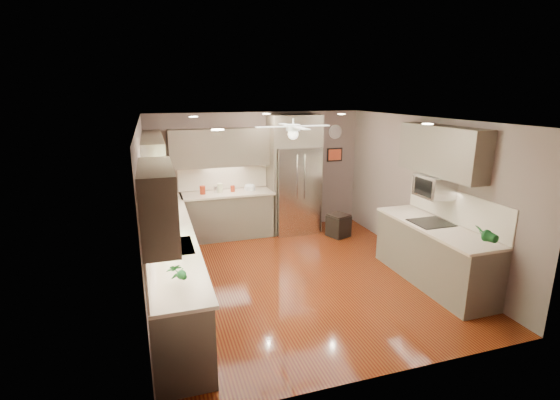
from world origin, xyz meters
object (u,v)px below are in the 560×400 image
canister_c (220,188)px  soap_bottle (162,228)px  potted_plant_right (485,234)px  microwave (434,186)px  stool (338,225)px  canister_a (203,190)px  potted_plant_left (176,272)px  canister_d (233,189)px  bowl (250,189)px  canister_b (216,189)px  paper_towel (173,246)px  refrigerator (295,176)px

canister_c → soap_bottle: bearing=-118.2°
potted_plant_right → microwave: (0.13, 1.22, 0.36)m
stool → canister_a: bearing=165.5°
soap_bottle → potted_plant_right: (3.95, -1.80, 0.09)m
potted_plant_left → canister_d: bearing=70.8°
potted_plant_left → bowl: potted_plant_left is taller
canister_a → potted_plant_left: (-0.75, -3.88, 0.08)m
canister_b → potted_plant_right: 4.91m
canister_c → potted_plant_left: size_ratio=0.57×
microwave → paper_towel: (-3.97, -0.31, -0.40)m
canister_c → microwave: 4.05m
soap_bottle → paper_towel: 0.90m
canister_b → potted_plant_right: potted_plant_right is taller
canister_b → soap_bottle: soap_bottle is taller
soap_bottle → potted_plant_left: bearing=-86.9°
canister_d → bowl: canister_d is taller
canister_d → refrigerator: 1.32m
canister_a → microwave: microwave is taller
canister_c → bowl: canister_c is taller
potted_plant_right → canister_a: bearing=128.0°
canister_c → potted_plant_right: 4.88m
canister_c → potted_plant_left: bearing=-105.7°
stool → bowl: bearing=157.8°
canister_c → stool: bearing=-17.7°
canister_a → bowl: 0.96m
canister_b → potted_plant_left: potted_plant_left is taller
canister_a → bowl: (0.96, 0.00, -0.05)m
canister_a → stool: bearing=-14.5°
stool → potted_plant_left: bearing=-136.8°
canister_a → stool: size_ratio=0.36×
soap_bottle → potted_plant_left: size_ratio=0.56×
refrigerator → canister_a: bearing=178.4°
canister_a → canister_d: bearing=0.8°
potted_plant_left → paper_towel: 0.80m
soap_bottle → microwave: size_ratio=0.32×
potted_plant_right → microwave: microwave is taller
canister_b → soap_bottle: (-1.11, -2.20, 0.02)m
canister_b → refrigerator: bearing=-2.7°
canister_c → potted_plant_left: potted_plant_left is taller
potted_plant_left → refrigerator: refrigerator is taller
soap_bottle → potted_plant_right: potted_plant_right is taller
stool → canister_c: bearing=162.3°
canister_b → canister_a: bearing=-174.5°
canister_d → soap_bottle: soap_bottle is taller
refrigerator → potted_plant_right: bearing=-73.0°
canister_d → bowl: size_ratio=0.59×
refrigerator → potted_plant_left: bearing=-124.8°
bowl → refrigerator: size_ratio=0.09×
bowl → paper_towel: bearing=-118.9°
microwave → canister_c: bearing=135.7°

